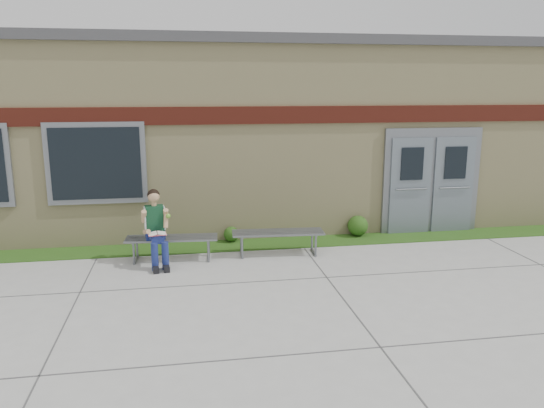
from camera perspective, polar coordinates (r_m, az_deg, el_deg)
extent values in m
plane|color=#9E9E99|center=(8.43, 0.18, -9.48)|extent=(80.00, 80.00, 0.00)
cube|color=#264713|center=(10.85, -2.15, -4.37)|extent=(16.00, 0.80, 0.02)
cube|color=beige|center=(13.82, -4.07, 7.65)|extent=(16.00, 6.00, 4.00)
cube|color=#3F3F42|center=(13.80, -4.21, 16.36)|extent=(16.20, 6.20, 0.20)
cube|color=maroon|center=(10.77, -2.52, 9.52)|extent=(16.00, 0.06, 0.35)
cube|color=slate|center=(10.89, -18.37, 4.17)|extent=(1.90, 0.08, 1.60)
cube|color=black|center=(10.85, -18.40, 4.14)|extent=(1.70, 0.04, 1.40)
cube|color=slate|center=(12.09, 16.73, 2.40)|extent=(2.20, 0.08, 2.30)
cube|color=slate|center=(11.85, 14.64, 1.84)|extent=(0.92, 0.06, 2.10)
cube|color=slate|center=(12.29, 18.90, 1.94)|extent=(0.92, 0.06, 2.10)
cube|color=slate|center=(9.99, -10.73, -3.62)|extent=(1.71, 0.58, 0.03)
cube|color=slate|center=(10.10, -14.50, -4.99)|extent=(0.07, 0.47, 0.38)
cube|color=slate|center=(10.06, -6.84, -4.73)|extent=(0.07, 0.47, 0.38)
cube|color=slate|center=(10.14, 0.65, -3.07)|extent=(1.77, 0.60, 0.03)
cube|color=slate|center=(10.11, -3.26, -4.54)|extent=(0.07, 0.49, 0.40)
cube|color=slate|center=(10.34, 4.46, -4.16)|extent=(0.07, 0.49, 0.40)
cube|color=navy|center=(9.93, -12.44, -3.21)|extent=(0.37, 0.29, 0.16)
cube|color=#0E3418|center=(9.84, -12.51, -1.49)|extent=(0.35, 0.25, 0.46)
sphere|color=tan|center=(9.74, -12.62, 0.80)|extent=(0.24, 0.24, 0.21)
sphere|color=black|center=(9.76, -12.63, 0.94)|extent=(0.25, 0.25, 0.22)
cylinder|color=navy|center=(9.67, -12.83, -3.54)|extent=(0.21, 0.44, 0.15)
cylinder|color=navy|center=(9.69, -11.76, -3.46)|extent=(0.21, 0.44, 0.15)
cylinder|color=navy|center=(9.52, -12.49, -5.56)|extent=(0.12, 0.12, 0.50)
cylinder|color=navy|center=(9.54, -11.40, -5.48)|extent=(0.12, 0.12, 0.50)
cube|color=black|center=(9.52, -12.39, -6.84)|extent=(0.14, 0.27, 0.10)
cube|color=black|center=(9.54, -11.30, -6.76)|extent=(0.14, 0.27, 0.10)
cylinder|color=tan|center=(9.75, -13.61, -1.30)|extent=(0.12, 0.24, 0.27)
cylinder|color=tan|center=(9.78, -11.38, -1.15)|extent=(0.12, 0.24, 0.27)
cube|color=white|center=(9.53, -12.25, -3.11)|extent=(0.34, 0.26, 0.02)
cube|color=#CF4D58|center=(9.54, -12.25, -3.18)|extent=(0.34, 0.27, 0.01)
sphere|color=#6FB530|center=(9.65, -11.11, -1.27)|extent=(0.08, 0.08, 0.08)
sphere|color=#264713|center=(11.01, -4.40, -3.25)|extent=(0.31, 0.31, 0.31)
sphere|color=#264713|center=(11.54, 9.21, -2.32)|extent=(0.44, 0.44, 0.44)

